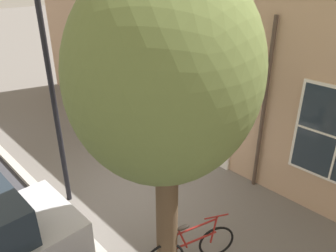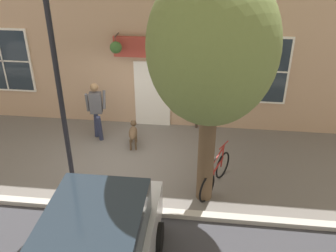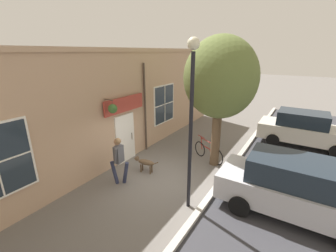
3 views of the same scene
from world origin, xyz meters
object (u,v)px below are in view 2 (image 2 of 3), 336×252
street_tree_by_curb (211,54)px  dog_on_leash (133,132)px  pedestrian_walking (96,106)px  leaning_bicycle (215,174)px  street_lamp (56,67)px

street_tree_by_curb → dog_on_leash: bearing=-135.7°
pedestrian_walking → street_tree_by_curb: 4.67m
dog_on_leash → pedestrian_walking: bearing=-103.6°
street_tree_by_curb → leaning_bicycle: 3.16m
dog_on_leash → street_tree_by_curb: street_tree_by_curb is taller
pedestrian_walking → dog_on_leash: pedestrian_walking is taller
street_tree_by_curb → street_lamp: 3.04m
pedestrian_walking → street_tree_by_curb: bearing=53.1°
dog_on_leash → street_lamp: street_lamp is taller
pedestrian_walking → street_tree_by_curb: size_ratio=0.34×
pedestrian_walking → street_lamp: size_ratio=0.36×
leaning_bicycle → street_lamp: (0.71, -3.29, 2.84)m
dog_on_leash → street_tree_by_curb: 4.28m
pedestrian_walking → leaning_bicycle: 4.05m
street_tree_by_curb → leaning_bicycle: (-0.42, 0.27, -3.12)m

